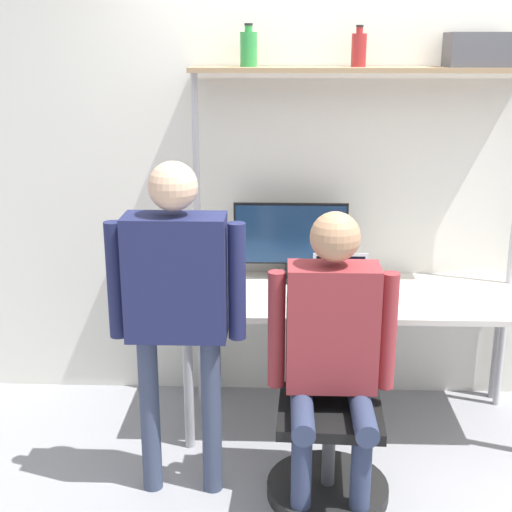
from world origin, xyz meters
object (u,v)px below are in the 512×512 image
(monitor, at_px, (291,237))
(bottle_green, at_px, (249,48))
(laptop, at_px, (341,291))
(person_seated, at_px, (332,339))
(storage_box, at_px, (478,50))
(bottle_red, at_px, (359,49))
(person_standing, at_px, (176,291))
(cell_phone, at_px, (384,304))
(office_chair, at_px, (329,437))

(monitor, relative_size, bottle_green, 2.94)
(laptop, distance_m, bottle_green, 1.31)
(monitor, distance_m, person_seated, 0.95)
(storage_box, bearing_deg, person_seated, -129.84)
(monitor, height_order, person_seated, person_seated)
(bottle_red, bearing_deg, laptop, -102.69)
(laptop, relative_size, person_standing, 0.18)
(monitor, distance_m, person_standing, 1.01)
(person_seated, bearing_deg, monitor, 100.69)
(cell_phone, relative_size, storage_box, 0.48)
(person_standing, relative_size, bottle_green, 7.31)
(bottle_green, relative_size, bottle_red, 1.04)
(person_standing, xyz_separation_m, bottle_green, (0.28, 0.87, 1.00))
(monitor, relative_size, bottle_red, 3.07)
(bottle_green, xyz_separation_m, bottle_red, (0.56, 0.00, -0.00))
(office_chair, height_order, bottle_red, bottle_red)
(cell_phone, xyz_separation_m, bottle_red, (-0.14, 0.36, 1.23))
(laptop, height_order, person_standing, person_standing)
(monitor, relative_size, storage_box, 1.99)
(office_chair, xyz_separation_m, storage_box, (0.75, 0.85, 1.70))
(monitor, xyz_separation_m, person_standing, (-0.50, -0.88, -0.01))
(person_seated, height_order, storage_box, storage_box)
(bottle_green, height_order, bottle_red, bottle_green)
(office_chair, xyz_separation_m, person_seated, (-0.00, -0.05, 0.51))
(office_chair, distance_m, bottle_red, 1.91)
(person_standing, bearing_deg, person_seated, -3.07)
(laptop, height_order, cell_phone, laptop)
(bottle_red, bearing_deg, person_seated, -99.85)
(laptop, bearing_deg, person_seated, -98.02)
(cell_phone, xyz_separation_m, person_standing, (-0.97, -0.50, 0.23))
(laptop, distance_m, office_chair, 0.74)
(monitor, bearing_deg, storage_box, -0.95)
(laptop, xyz_separation_m, bottle_red, (0.08, 0.35, 1.17))
(monitor, height_order, office_chair, monitor)
(monitor, xyz_separation_m, laptop, (0.25, -0.37, -0.18))
(person_seated, bearing_deg, bottle_green, 113.87)
(monitor, xyz_separation_m, bottle_red, (0.33, -0.02, 0.99))
(bottle_red, distance_m, storage_box, 0.60)
(bottle_green, distance_m, bottle_red, 0.56)
(office_chair, bearing_deg, bottle_green, 115.15)
(laptop, xyz_separation_m, storage_box, (0.67, 0.35, 1.16))
(person_seated, height_order, bottle_red, bottle_red)
(office_chair, bearing_deg, laptop, 81.45)
(bottle_red, bearing_deg, storage_box, -0.00)
(person_standing, bearing_deg, laptop, 34.39)
(monitor, relative_size, office_chair, 0.69)
(person_seated, relative_size, storage_box, 4.27)
(bottle_red, bearing_deg, bottle_green, -180.00)
(office_chair, bearing_deg, person_seated, -92.33)
(laptop, distance_m, person_standing, 0.93)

